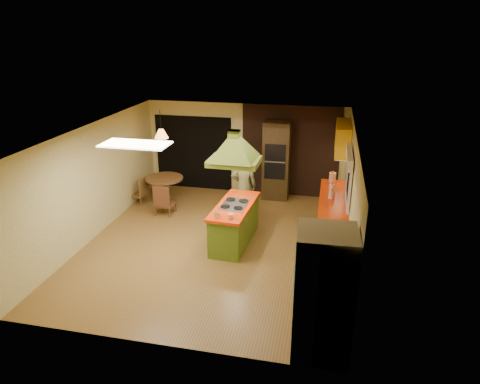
% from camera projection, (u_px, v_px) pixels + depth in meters
% --- Properties ---
extents(ground, '(6.50, 6.50, 0.00)m').
position_uv_depth(ground, '(216.00, 243.00, 9.34)').
color(ground, olive).
rests_on(ground, ground).
extents(room_walls, '(5.50, 6.50, 6.50)m').
position_uv_depth(room_walls, '(215.00, 190.00, 8.89)').
color(room_walls, beige).
rests_on(room_walls, ground).
extents(ceiling_plane, '(6.50, 6.50, 0.00)m').
position_uv_depth(ceiling_plane, '(213.00, 131.00, 8.43)').
color(ceiling_plane, silver).
rests_on(ceiling_plane, room_walls).
extents(brick_panel, '(2.64, 0.03, 2.50)m').
position_uv_depth(brick_panel, '(290.00, 152.00, 11.59)').
color(brick_panel, '#381E14').
rests_on(brick_panel, ground).
extents(nook_opening, '(2.20, 0.03, 2.10)m').
position_uv_depth(nook_opening, '(194.00, 153.00, 12.19)').
color(nook_opening, black).
rests_on(nook_opening, ground).
extents(right_counter, '(0.62, 3.05, 0.92)m').
position_uv_depth(right_counter, '(332.00, 223.00, 9.25)').
color(right_counter, olive).
rests_on(right_counter, ground).
extents(upper_cabinets, '(0.34, 1.40, 0.70)m').
position_uv_depth(upper_cabinets, '(343.00, 138.00, 10.14)').
color(upper_cabinets, yellow).
rests_on(upper_cabinets, room_walls).
extents(window_right, '(0.12, 1.35, 1.06)m').
position_uv_depth(window_right, '(350.00, 169.00, 8.54)').
color(window_right, black).
rests_on(window_right, room_walls).
extents(fluor_panel, '(1.20, 0.60, 0.03)m').
position_uv_depth(fluor_panel, '(135.00, 144.00, 7.56)').
color(fluor_panel, white).
rests_on(fluor_panel, ceiling_plane).
extents(kitchen_island, '(0.83, 1.82, 0.90)m').
position_uv_depth(kitchen_island, '(235.00, 223.00, 9.24)').
color(kitchen_island, '#59761D').
rests_on(kitchen_island, ground).
extents(range_hood, '(1.05, 0.77, 0.79)m').
position_uv_depth(range_hood, '(234.00, 142.00, 8.59)').
color(range_hood, '#596C1B').
rests_on(range_hood, ceiling_plane).
extents(man, '(0.70, 0.55, 1.69)m').
position_uv_depth(man, '(244.00, 186.00, 10.24)').
color(man, brown).
rests_on(man, ground).
extents(refrigerator, '(0.84, 0.79, 1.95)m').
position_uv_depth(refrigerator, '(323.00, 294.00, 5.93)').
color(refrigerator, silver).
rests_on(refrigerator, ground).
extents(wall_oven, '(0.70, 0.60, 2.12)m').
position_uv_depth(wall_oven, '(276.00, 161.00, 11.47)').
color(wall_oven, '#422F15').
rests_on(wall_oven, ground).
extents(dining_table, '(0.97, 0.97, 0.73)m').
position_uv_depth(dining_table, '(165.00, 185.00, 11.27)').
color(dining_table, brown).
rests_on(dining_table, ground).
extents(chair_left, '(0.49, 0.49, 0.73)m').
position_uv_depth(chair_left, '(139.00, 190.00, 11.36)').
color(chair_left, brown).
rests_on(chair_left, ground).
extents(chair_near, '(0.46, 0.46, 0.81)m').
position_uv_depth(chair_near, '(165.00, 199.00, 10.67)').
color(chair_near, brown).
rests_on(chair_near, ground).
extents(pendant_lamp, '(0.37, 0.37, 0.23)m').
position_uv_depth(pendant_lamp, '(161.00, 134.00, 10.76)').
color(pendant_lamp, '#FF9E3F').
rests_on(pendant_lamp, ceiling_plane).
extents(canister_large, '(0.19, 0.19, 0.24)m').
position_uv_depth(canister_large, '(332.00, 177.00, 10.27)').
color(canister_large, beige).
rests_on(canister_large, right_counter).
extents(canister_medium, '(0.13, 0.13, 0.17)m').
position_uv_depth(canister_medium, '(332.00, 188.00, 9.71)').
color(canister_medium, '#F7E2C6').
rests_on(canister_medium, right_counter).
extents(canister_small, '(0.17, 0.17, 0.18)m').
position_uv_depth(canister_small, '(332.00, 195.00, 9.31)').
color(canister_small, beige).
rests_on(canister_small, right_counter).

